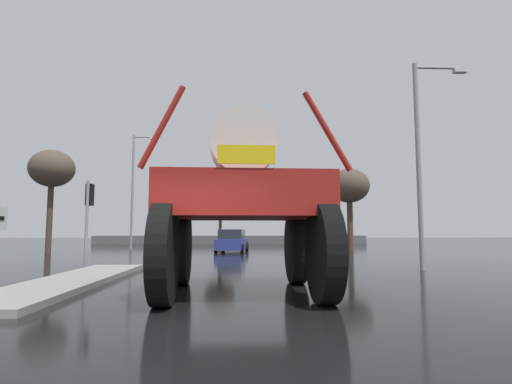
{
  "coord_description": "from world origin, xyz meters",
  "views": [
    {
      "loc": [
        0.76,
        -5.95,
        1.43
      ],
      "look_at": [
        1.3,
        6.14,
        2.59
      ],
      "focal_mm": 28.4,
      "sensor_mm": 36.0,
      "label": 1
    }
  ],
  "objects": [
    {
      "name": "streetlight_far_left",
      "position": [
        -7.6,
        26.73,
        5.03
      ],
      "size": [
        1.87,
        0.24,
        9.16
      ],
      "color": "gray",
      "rests_on": "ground"
    },
    {
      "name": "bare_tree_right",
      "position": [
        8.84,
        22.96,
        4.61
      ],
      "size": [
        2.91,
        2.91,
        5.93
      ],
      "color": "#473828",
      "rests_on": "ground"
    },
    {
      "name": "ground_plane",
      "position": [
        0.0,
        18.0,
        0.0
      ],
      "size": [
        120.0,
        120.0,
        0.0
      ],
      "primitive_type": "plane",
      "color": "black"
    },
    {
      "name": "roadside_barrier",
      "position": [
        0.0,
        37.71,
        0.45
      ],
      "size": [
        29.35,
        0.24,
        0.9
      ],
      "primitive_type": "cube",
      "color": "#59595B",
      "rests_on": "ground"
    },
    {
      "name": "sedan_ahead",
      "position": [
        0.36,
        21.63,
        0.71
      ],
      "size": [
        2.31,
        4.29,
        1.52
      ],
      "rotation": [
        0.0,
        0.0,
        1.44
      ],
      "color": "navy",
      "rests_on": "ground"
    },
    {
      "name": "bare_tree_far_center",
      "position": [
        -0.83,
        30.33,
        4.23
      ],
      "size": [
        2.77,
        2.77,
        5.44
      ],
      "color": "#473828",
      "rests_on": "ground"
    },
    {
      "name": "streetlight_near_right",
      "position": [
        7.65,
        8.67,
        4.36
      ],
      "size": [
        2.1,
        0.24,
        7.78
      ],
      "color": "gray",
      "rests_on": "ground"
    },
    {
      "name": "bare_tree_left",
      "position": [
        -11.5,
        20.95,
        5.42
      ],
      "size": [
        2.86,
        2.86,
        6.73
      ],
      "color": "#473828",
      "rests_on": "ground"
    },
    {
      "name": "oversize_sprayer",
      "position": [
        0.85,
        3.54,
        2.07
      ],
      "size": [
        4.21,
        5.29,
        4.27
      ],
      "rotation": [
        0.0,
        0.0,
        1.6
      ],
      "color": "black",
      "rests_on": "ground"
    },
    {
      "name": "traffic_signal_near_left",
      "position": [
        -5.02,
        9.96,
        2.44
      ],
      "size": [
        0.24,
        0.54,
        3.34
      ],
      "color": "gray",
      "rests_on": "ground"
    },
    {
      "name": "median_island",
      "position": [
        -3.72,
        5.35,
        0.07
      ],
      "size": [
        1.8,
        8.77,
        0.15
      ],
      "primitive_type": "cube",
      "color": "gray",
      "rests_on": "ground"
    },
    {
      "name": "traffic_signal_near_right",
      "position": [
        3.74,
        9.96,
        2.51
      ],
      "size": [
        0.24,
        0.54,
        3.44
      ],
      "color": "gray",
      "rests_on": "ground"
    }
  ]
}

